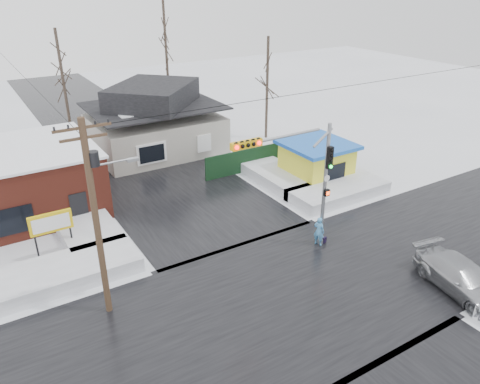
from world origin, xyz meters
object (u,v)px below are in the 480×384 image
traffic_signal (303,175)px  car (462,278)px  marquee_sign (51,224)px  pedestrian (319,231)px  utility_pole (96,210)px  kiosk (316,161)px

traffic_signal → car: bearing=-57.9°
marquee_sign → car: marquee_sign is taller
marquee_sign → pedestrian: bearing=-27.5°
traffic_signal → car: size_ratio=1.36×
marquee_sign → pedestrian: (12.73, -6.62, -1.06)m
utility_pole → car: (14.70, -7.44, -4.37)m
pedestrian → car: size_ratio=0.33×
pedestrian → car: (3.04, -6.81, -0.11)m
car → pedestrian: bearing=123.6°
traffic_signal → kiosk: size_ratio=1.52×
traffic_signal → kiosk: (7.07, 7.03, -3.08)m
utility_pole → pedestrian: (11.66, -0.63, -4.26)m
marquee_sign → pedestrian: 14.39m
traffic_signal → marquee_sign: 13.42m
utility_pole → kiosk: 18.95m
traffic_signal → kiosk: 10.43m
traffic_signal → marquee_sign: bearing=150.3°
marquee_sign → car: (15.77, -13.44, -1.18)m
marquee_sign → car: size_ratio=0.50×
traffic_signal → utility_pole: (-10.36, 0.53, 0.57)m
car → traffic_signal: bearing=131.7°
traffic_signal → pedestrian: bearing=-4.3°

